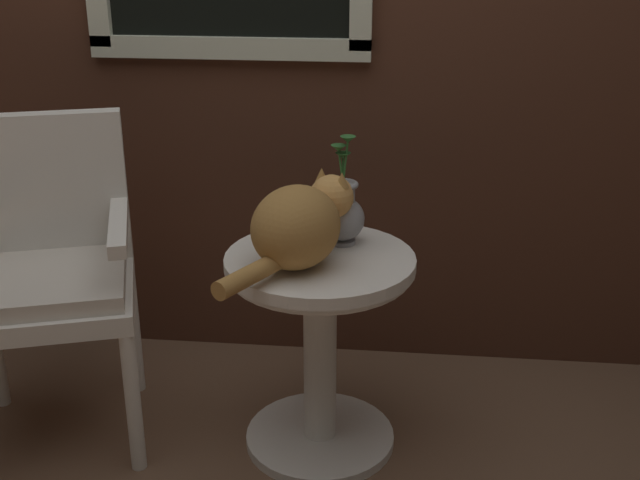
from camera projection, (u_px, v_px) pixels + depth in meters
The scene contains 5 objects.
ground_plane at pixel (238, 471), 2.38m from camera, with size 6.00×6.00×0.00m, color brown.
wicker_side_table at pixel (320, 322), 2.36m from camera, with size 0.54×0.54×0.62m.
wicker_chair at pixel (48, 261), 2.41m from camera, with size 0.61×0.60×0.97m.
cat at pixel (299, 225), 2.19m from camera, with size 0.34×0.49×0.23m.
pewter_vase_with_ivy at pixel (343, 212), 2.34m from camera, with size 0.13×0.13×0.32m.
Camera 1 is at (0.44, -1.92, 1.52)m, focal length 45.92 mm.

